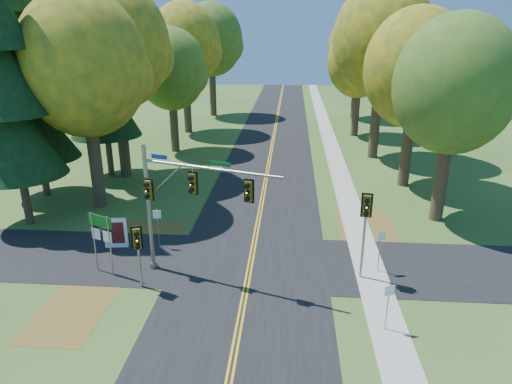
# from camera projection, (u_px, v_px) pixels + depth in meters

# --- Properties ---
(ground) EXTENTS (160.00, 160.00, 0.00)m
(ground) POSITION_uv_depth(u_px,v_px,m) (247.00, 282.00, 22.43)
(ground) COLOR #2B4D1B
(ground) RESTS_ON ground
(road_main) EXTENTS (8.00, 160.00, 0.02)m
(road_main) POSITION_uv_depth(u_px,v_px,m) (247.00, 282.00, 22.42)
(road_main) COLOR black
(road_main) RESTS_ON ground
(road_cross) EXTENTS (60.00, 6.00, 0.02)m
(road_cross) POSITION_uv_depth(u_px,v_px,m) (251.00, 262.00, 24.30)
(road_cross) COLOR black
(road_cross) RESTS_ON ground
(centerline_left) EXTENTS (0.10, 160.00, 0.01)m
(centerline_left) POSITION_uv_depth(u_px,v_px,m) (245.00, 281.00, 22.43)
(centerline_left) COLOR gold
(centerline_left) RESTS_ON road_main
(centerline_right) EXTENTS (0.10, 160.00, 0.01)m
(centerline_right) POSITION_uv_depth(u_px,v_px,m) (249.00, 282.00, 22.41)
(centerline_right) COLOR gold
(centerline_right) RESTS_ON road_main
(sidewalk_east) EXTENTS (1.60, 160.00, 0.06)m
(sidewalk_east) POSITION_uv_depth(u_px,v_px,m) (375.00, 287.00, 21.96)
(sidewalk_east) COLOR #9E998E
(sidewalk_east) RESTS_ON ground
(leaf_patch_w_near) EXTENTS (4.00, 6.00, 0.00)m
(leaf_patch_w_near) POSITION_uv_depth(u_px,v_px,m) (143.00, 241.00, 26.65)
(leaf_patch_w_near) COLOR brown
(leaf_patch_w_near) RESTS_ON ground
(leaf_patch_e) EXTENTS (3.50, 8.00, 0.00)m
(leaf_patch_e) POSITION_uv_depth(u_px,v_px,m) (369.00, 234.00, 27.55)
(leaf_patch_e) COLOR brown
(leaf_patch_e) RESTS_ON ground
(leaf_patch_w_far) EXTENTS (3.00, 5.00, 0.00)m
(leaf_patch_w_far) POSITION_uv_depth(u_px,v_px,m) (72.00, 310.00, 20.16)
(leaf_patch_w_far) COLOR brown
(leaf_patch_w_far) RESTS_ON ground
(tree_w_a) EXTENTS (8.00, 8.00, 14.15)m
(tree_w_a) POSITION_uv_depth(u_px,v_px,m) (85.00, 66.00, 28.78)
(tree_w_a) COLOR #38281C
(tree_w_a) RESTS_ON ground
(tree_e_a) EXTENTS (7.20, 7.20, 12.73)m
(tree_e_a) POSITION_uv_depth(u_px,v_px,m) (455.00, 86.00, 26.87)
(tree_e_a) COLOR #38281C
(tree_e_a) RESTS_ON ground
(tree_w_b) EXTENTS (8.60, 8.60, 15.38)m
(tree_w_b) POSITION_uv_depth(u_px,v_px,m) (115.00, 46.00, 34.99)
(tree_w_b) COLOR #38281C
(tree_w_b) RESTS_ON ground
(tree_e_b) EXTENTS (7.60, 7.60, 13.33)m
(tree_e_b) POSITION_uv_depth(u_px,v_px,m) (417.00, 69.00, 33.17)
(tree_e_b) COLOR #38281C
(tree_e_b) RESTS_ON ground
(tree_w_c) EXTENTS (6.80, 6.80, 11.91)m
(tree_w_c) POSITION_uv_depth(u_px,v_px,m) (172.00, 70.00, 43.32)
(tree_w_c) COLOR #38281C
(tree_w_c) RESTS_ON ground
(tree_e_c) EXTENTS (8.80, 8.80, 15.79)m
(tree_e_c) POSITION_uv_depth(u_px,v_px,m) (383.00, 40.00, 40.24)
(tree_e_c) COLOR #38281C
(tree_e_c) RESTS_ON ground
(tree_w_d) EXTENTS (8.20, 8.20, 14.56)m
(tree_w_d) POSITION_uv_depth(u_px,v_px,m) (185.00, 46.00, 50.90)
(tree_w_d) COLOR #38281C
(tree_w_d) RESTS_ON ground
(tree_e_d) EXTENTS (7.00, 7.00, 12.32)m
(tree_e_d) POSITION_uv_depth(u_px,v_px,m) (360.00, 61.00, 49.71)
(tree_e_d) COLOR #38281C
(tree_e_d) RESTS_ON ground
(tree_w_e) EXTENTS (8.40, 8.40, 14.97)m
(tree_w_e) POSITION_uv_depth(u_px,v_px,m) (212.00, 40.00, 60.92)
(tree_w_e) COLOR #38281C
(tree_w_e) RESTS_ON ground
(tree_e_e) EXTENTS (7.80, 7.80, 13.74)m
(tree_e_e) POSITION_uv_depth(u_px,v_px,m) (359.00, 48.00, 59.33)
(tree_e_e) COLOR #38281C
(tree_e_e) RESTS_ON ground
(pine_a) EXTENTS (5.60, 5.60, 19.48)m
(pine_a) POSITION_uv_depth(u_px,v_px,m) (3.00, 76.00, 25.96)
(pine_a) COLOR #38281C
(pine_a) RESTS_ON ground
(pine_b) EXTENTS (5.60, 5.60, 17.31)m
(pine_b) POSITION_uv_depth(u_px,v_px,m) (29.00, 83.00, 31.11)
(pine_b) COLOR #38281C
(pine_b) RESTS_ON ground
(pine_c) EXTENTS (5.60, 5.60, 20.56)m
(pine_c) POSITION_uv_depth(u_px,v_px,m) (98.00, 56.00, 35.04)
(pine_c) COLOR #38281C
(pine_c) RESTS_ON ground
(traffic_mast) EXTENTS (6.91, 2.46, 6.57)m
(traffic_mast) POSITION_uv_depth(u_px,v_px,m) (178.00, 197.00, 21.63)
(traffic_mast) COLOR gray
(traffic_mast) RESTS_ON ground
(east_signal_pole) EXTENTS (0.53, 0.62, 4.59)m
(east_signal_pole) POSITION_uv_depth(u_px,v_px,m) (366.00, 215.00, 21.44)
(east_signal_pole) COLOR #919599
(east_signal_pole) RESTS_ON ground
(ped_signal_pole) EXTENTS (0.50, 0.60, 3.30)m
(ped_signal_pole) POSITION_uv_depth(u_px,v_px,m) (137.00, 243.00, 20.98)
(ped_signal_pole) COLOR gray
(ped_signal_pole) RESTS_ON ground
(route_sign_cluster) EXTENTS (1.41, 0.65, 3.26)m
(route_sign_cluster) POSITION_uv_depth(u_px,v_px,m) (101.00, 232.00, 22.47)
(route_sign_cluster) COLOR gray
(route_sign_cluster) RESTS_ON ground
(info_kiosk) EXTENTS (1.29, 0.36, 1.77)m
(info_kiosk) POSITION_uv_depth(u_px,v_px,m) (116.00, 233.00, 25.65)
(info_kiosk) COLOR white
(info_kiosk) RESTS_ON ground
(reg_sign_e_north) EXTENTS (0.43, 0.20, 2.35)m
(reg_sign_e_north) POSITION_uv_depth(u_px,v_px,m) (380.00, 244.00, 22.79)
(reg_sign_e_north) COLOR gray
(reg_sign_e_north) RESTS_ON ground
(reg_sign_e_south) EXTENTS (0.41, 0.16, 2.20)m
(reg_sign_e_south) POSITION_uv_depth(u_px,v_px,m) (388.00, 299.00, 18.35)
(reg_sign_e_south) COLOR gray
(reg_sign_e_south) RESTS_ON ground
(reg_sign_w) EXTENTS (0.44, 0.10, 2.32)m
(reg_sign_w) POSITION_uv_depth(u_px,v_px,m) (157.00, 221.00, 25.46)
(reg_sign_w) COLOR gray
(reg_sign_w) RESTS_ON ground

